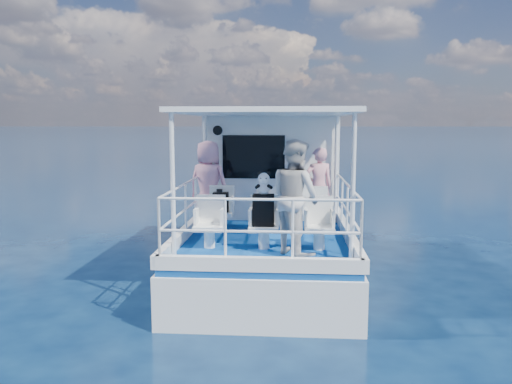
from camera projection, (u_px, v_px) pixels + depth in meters
The scene contains 20 objects.
ground at pixel (267, 281), 9.40m from camera, with size 2000.00×2000.00×0.00m, color #071834.
hull at pixel (269, 266), 10.38m from camera, with size 3.00×7.00×1.60m, color white.
deck at pixel (270, 226), 10.27m from camera, with size 2.90×6.90×0.10m, color navy.
cabin at pixel (272, 165), 11.40m from camera, with size 2.85×2.00×2.20m, color white.
canopy at pixel (267, 112), 8.78m from camera, with size 3.00×3.20×0.08m, color white.
canopy_posts at pixel (267, 177), 8.88m from camera, with size 2.77×2.97×2.20m.
railings at pixel (266, 213), 8.64m from camera, with size 2.84×3.59×1.00m, color white, non-canonical shape.
seat_port_fwd at pixel (221, 221), 9.51m from camera, with size 0.48×0.46×0.38m, color white.
seat_center_fwd at pixel (268, 222), 9.45m from camera, with size 0.48×0.46×0.38m, color white.
seat_stbd_fwd at pixel (315, 222), 9.38m from camera, with size 0.48×0.46×0.38m, color white.
seat_port_aft at pixel (209, 236), 8.23m from camera, with size 0.48×0.46×0.38m, color white.
seat_center_aft at pixel (264, 237), 8.16m from camera, with size 0.48×0.46×0.38m, color white.
seat_stbd_aft at pixel (319, 238), 8.10m from camera, with size 0.48×0.46×0.38m, color white.
passenger_port_fwd at pixel (208, 184), 9.85m from camera, with size 0.64×0.46×1.71m, color pink.
passenger_stbd_fwd at pixel (318, 187), 9.94m from camera, with size 0.57×0.38×1.57m, color pink.
passenger_stbd_aft at pixel (295, 197), 7.75m from camera, with size 0.87×0.68×1.80m, color beige.
backpack_port at pixel (221, 202), 9.41m from camera, with size 0.28×0.16×0.37m, color black.
backpack_center at pixel (263, 210), 8.09m from camera, with size 0.35×0.19×0.52m, color black.
compact_camera at pixel (220, 191), 9.37m from camera, with size 0.11×0.07×0.07m, color black.
panda at pixel (264, 183), 8.02m from camera, with size 0.24×0.20×0.37m, color white, non-canonical shape.
Camera 1 is at (0.45, -9.08, 2.91)m, focal length 35.00 mm.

